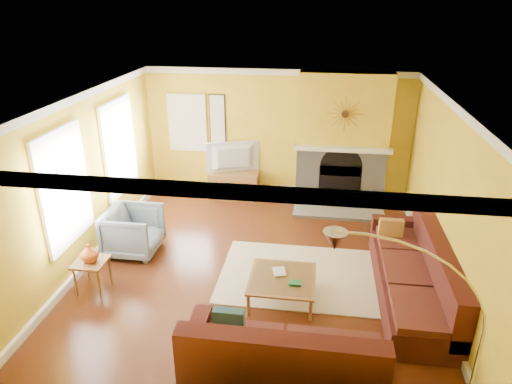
% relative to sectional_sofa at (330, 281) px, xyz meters
% --- Properties ---
extents(floor, '(5.50, 6.00, 0.02)m').
position_rel_sectional_sofa_xyz_m(floor, '(-1.13, 0.84, -0.46)').
color(floor, '#602B14').
rests_on(floor, ground).
extents(ceiling, '(5.50, 6.00, 0.02)m').
position_rel_sectional_sofa_xyz_m(ceiling, '(-1.13, 0.84, 2.26)').
color(ceiling, white).
rests_on(ceiling, ground).
extents(wall_back, '(5.50, 0.02, 2.70)m').
position_rel_sectional_sofa_xyz_m(wall_back, '(-1.13, 3.85, 0.90)').
color(wall_back, gold).
rests_on(wall_back, ground).
extents(wall_front, '(5.50, 0.02, 2.70)m').
position_rel_sectional_sofa_xyz_m(wall_front, '(-1.13, -2.17, 0.90)').
color(wall_front, gold).
rests_on(wall_front, ground).
extents(wall_left, '(0.02, 6.00, 2.70)m').
position_rel_sectional_sofa_xyz_m(wall_left, '(-3.89, 0.84, 0.90)').
color(wall_left, gold).
rests_on(wall_left, ground).
extents(wall_right, '(0.02, 6.00, 2.70)m').
position_rel_sectional_sofa_xyz_m(wall_right, '(1.63, 0.84, 0.90)').
color(wall_right, gold).
rests_on(wall_right, ground).
extents(baseboard, '(5.50, 6.00, 0.12)m').
position_rel_sectional_sofa_xyz_m(baseboard, '(-1.13, 0.84, -0.39)').
color(baseboard, white).
rests_on(baseboard, floor).
extents(crown_molding, '(5.50, 6.00, 0.12)m').
position_rel_sectional_sofa_xyz_m(crown_molding, '(-1.13, 0.84, 2.19)').
color(crown_molding, white).
rests_on(crown_molding, ceiling).
extents(window_left_near, '(0.06, 1.22, 1.72)m').
position_rel_sectional_sofa_xyz_m(window_left_near, '(-3.85, 2.14, 1.05)').
color(window_left_near, white).
rests_on(window_left_near, wall_left).
extents(window_left_far, '(0.06, 1.22, 1.72)m').
position_rel_sectional_sofa_xyz_m(window_left_far, '(-3.85, 0.24, 1.05)').
color(window_left_far, white).
rests_on(window_left_far, wall_left).
extents(window_back, '(0.82, 0.06, 1.22)m').
position_rel_sectional_sofa_xyz_m(window_back, '(-3.03, 3.80, 1.10)').
color(window_back, white).
rests_on(window_back, wall_back).
extents(wall_art, '(0.34, 0.04, 1.14)m').
position_rel_sectional_sofa_xyz_m(wall_art, '(-2.38, 3.81, 1.15)').
color(wall_art, white).
rests_on(wall_art, wall_back).
extents(fireplace, '(1.80, 0.40, 2.70)m').
position_rel_sectional_sofa_xyz_m(fireplace, '(0.22, 3.64, 0.90)').
color(fireplace, gray).
rests_on(fireplace, floor).
extents(mantel, '(1.92, 0.22, 0.08)m').
position_rel_sectional_sofa_xyz_m(mantel, '(0.22, 3.40, 0.80)').
color(mantel, white).
rests_on(mantel, fireplace).
extents(hearth, '(1.80, 0.70, 0.06)m').
position_rel_sectional_sofa_xyz_m(hearth, '(0.22, 3.09, -0.42)').
color(hearth, gray).
rests_on(hearth, floor).
extents(sunburst, '(0.70, 0.04, 0.70)m').
position_rel_sectional_sofa_xyz_m(sunburst, '(0.22, 3.41, 1.50)').
color(sunburst, olive).
rests_on(sunburst, fireplace).
extents(rug, '(2.40, 1.80, 0.02)m').
position_rel_sectional_sofa_xyz_m(rug, '(-0.47, 0.73, -0.44)').
color(rug, beige).
rests_on(rug, floor).
extents(sectional_sofa, '(3.23, 3.72, 0.90)m').
position_rel_sectional_sofa_xyz_m(sectional_sofa, '(0.00, 0.00, 0.00)').
color(sectional_sofa, '#471916').
rests_on(sectional_sofa, floor).
extents(coffee_table, '(0.94, 0.94, 0.37)m').
position_rel_sectional_sofa_xyz_m(coffee_table, '(-0.66, 0.10, -0.26)').
color(coffee_table, white).
rests_on(coffee_table, floor).
extents(media_console, '(1.04, 0.47, 0.57)m').
position_rel_sectional_sofa_xyz_m(media_console, '(-2.00, 3.55, -0.16)').
color(media_console, olive).
rests_on(media_console, floor).
extents(tv, '(1.11, 0.52, 0.65)m').
position_rel_sectional_sofa_xyz_m(tv, '(-2.00, 3.55, 0.45)').
color(tv, black).
rests_on(tv, media_console).
extents(subwoofer, '(0.27, 0.27, 0.27)m').
position_rel_sectional_sofa_xyz_m(subwoofer, '(-0.88, 3.56, -0.31)').
color(subwoofer, white).
rests_on(subwoofer, floor).
extents(armchair, '(0.87, 0.85, 0.79)m').
position_rel_sectional_sofa_xyz_m(armchair, '(-3.26, 1.06, -0.05)').
color(armchair, slate).
rests_on(armchair, floor).
extents(side_table, '(0.45, 0.45, 0.50)m').
position_rel_sectional_sofa_xyz_m(side_table, '(-3.44, -0.07, -0.20)').
color(side_table, olive).
rests_on(side_table, floor).
extents(vase, '(0.26, 0.26, 0.27)m').
position_rel_sectional_sofa_xyz_m(vase, '(-3.44, -0.07, 0.18)').
color(vase, '#D8591E').
rests_on(vase, side_table).
extents(book, '(0.23, 0.28, 0.02)m').
position_rel_sectional_sofa_xyz_m(book, '(-0.80, 0.20, -0.07)').
color(book, white).
rests_on(book, coffee_table).
extents(arc_lamp, '(1.42, 0.36, 2.25)m').
position_rel_sectional_sofa_xyz_m(arc_lamp, '(0.64, -1.96, 0.68)').
color(arc_lamp, silver).
rests_on(arc_lamp, floor).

